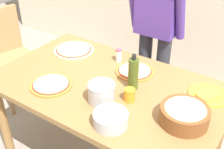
% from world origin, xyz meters
% --- Properties ---
extents(dining_table, '(1.60, 0.96, 0.76)m').
position_xyz_m(dining_table, '(0.00, 0.00, 0.67)').
color(dining_table, olive).
rests_on(dining_table, ground).
extents(person_cook, '(0.49, 0.25, 1.62)m').
position_xyz_m(person_cook, '(-0.03, 0.76, 0.94)').
color(person_cook, '#2D2D38').
rests_on(person_cook, ground).
extents(chair_wooden_left, '(0.48, 0.48, 0.95)m').
position_xyz_m(chair_wooden_left, '(-1.32, 0.19, 0.54)').
color(chair_wooden_left, '#A37A4C').
rests_on(chair_wooden_left, ground).
extents(pizza_raw_on_board, '(0.33, 0.33, 0.02)m').
position_xyz_m(pizza_raw_on_board, '(-0.51, 0.24, 0.77)').
color(pizza_raw_on_board, beige).
rests_on(pizza_raw_on_board, dining_table).
extents(pizza_cooked_on_tray, '(0.29, 0.29, 0.02)m').
position_xyz_m(pizza_cooked_on_tray, '(-0.31, -0.23, 0.77)').
color(pizza_cooked_on_tray, '#C67A33').
rests_on(pizza_cooked_on_tray, dining_table).
extents(pizza_second_cooked, '(0.28, 0.28, 0.02)m').
position_xyz_m(pizza_second_cooked, '(0.07, 0.24, 0.77)').
color(pizza_second_cooked, '#C67A33').
rests_on(pizza_second_cooked, dining_table).
extents(plate_with_slice, '(0.26, 0.26, 0.02)m').
position_xyz_m(plate_with_slice, '(0.62, 0.25, 0.77)').
color(plate_with_slice, gold).
rests_on(plate_with_slice, dining_table).
extents(popcorn_bowl, '(0.28, 0.28, 0.11)m').
position_xyz_m(popcorn_bowl, '(0.58, -0.08, 0.82)').
color(popcorn_bowl, brown).
rests_on(popcorn_bowl, dining_table).
extents(mixing_bowl_steel, '(0.20, 0.20, 0.08)m').
position_xyz_m(mixing_bowl_steel, '(0.25, -0.33, 0.80)').
color(mixing_bowl_steel, '#B7B7BC').
rests_on(mixing_bowl_steel, dining_table).
extents(olive_oil_bottle, '(0.07, 0.07, 0.26)m').
position_xyz_m(olive_oil_bottle, '(0.17, 0.05, 0.87)').
color(olive_oil_bottle, '#47561E').
rests_on(olive_oil_bottle, dining_table).
extents(steel_pot, '(0.17, 0.17, 0.13)m').
position_xyz_m(steel_pot, '(0.08, -0.18, 0.83)').
color(steel_pot, '#B7B7BC').
rests_on(steel_pot, dining_table).
extents(cup_orange, '(0.07, 0.07, 0.08)m').
position_xyz_m(cup_orange, '(0.22, -0.08, 0.80)').
color(cup_orange, orange).
rests_on(cup_orange, dining_table).
extents(salt_shaker, '(0.04, 0.04, 0.11)m').
position_xyz_m(salt_shaker, '(-0.11, 0.30, 0.81)').
color(salt_shaker, white).
rests_on(salt_shaker, dining_table).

